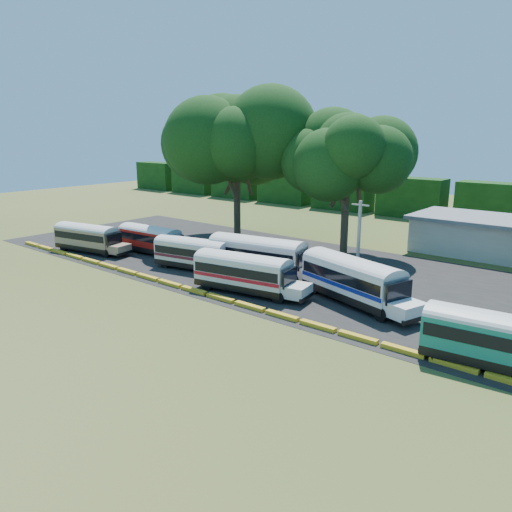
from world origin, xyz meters
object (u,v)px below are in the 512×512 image
Objects in this scene: bus_red at (151,238)px; bus_teal at (505,339)px; bus_cream_west at (194,252)px; tree_west at (236,139)px; bus_white_red at (245,271)px; bus_beige at (88,236)px.

bus_teal reaches higher than bus_red.
bus_cream_west is 17.24m from tree_west.
bus_teal is 38.94m from tree_west.
bus_teal is at bearing -11.43° from bus_red.
tree_west reaches higher than bus_red.
bus_cream_west is at bearing 167.31° from bus_teal.
bus_white_red reaches higher than bus_red.
bus_white_red is at bearing -16.21° from bus_red.
bus_red is 0.55× the size of tree_west.
bus_red is at bearing -102.43° from tree_west.
bus_cream_west is 0.56× the size of tree_west.
bus_cream_west is 0.95× the size of bus_teal.
bus_white_red is at bearing -46.51° from tree_west.
bus_teal is at bearing -12.31° from bus_beige.
tree_west is (8.25, 15.04, 10.20)m from bus_beige.
bus_teal is (19.88, -1.34, 0.02)m from bus_white_red.
bus_beige is 22.33m from bus_white_red.
bus_cream_west is 0.94× the size of bus_white_red.
bus_teal is at bearing -13.45° from bus_white_red.
bus_teal is at bearing -17.61° from bus_cream_west.
bus_teal is 0.59× the size of tree_west.
bus_beige is 19.96m from tree_west.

